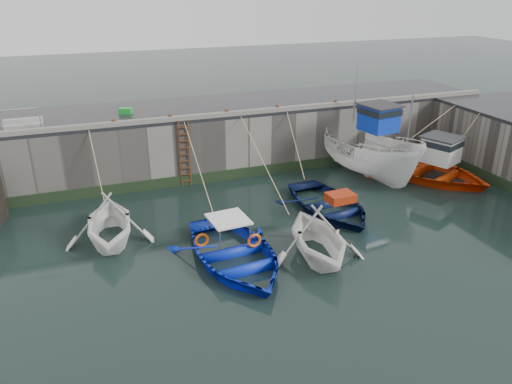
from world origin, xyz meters
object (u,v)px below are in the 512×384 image
object	(u,v)px
boat_near_white	(111,240)
bollard_e	(335,103)
bollard_c	(227,113)
bollard_a	(114,122)
boat_near_navy	(329,210)
boat_near_blacktrim	(317,256)
fish_crate	(126,111)
ladder	(185,154)
boat_far_white	(367,152)
bollard_b	(170,118)
boat_far_orange	(427,169)
boat_near_blue	(235,262)
bollard_d	(277,108)

from	to	relation	value
boat_near_white	bollard_e	distance (m)	13.23
bollard_c	bollard_e	bearing A→B (deg)	0.00
bollard_a	boat_near_navy	bearing A→B (deg)	-32.56
boat_near_white	boat_near_navy	size ratio (longest dim) A/B	0.81
boat_near_blacktrim	fish_crate	world-z (taller)	fish_crate
fish_crate	bollard_c	size ratio (longest dim) A/B	2.11
ladder	bollard_e	xyz separation A→B (m)	(8.00, 0.34, 1.71)
boat_far_white	bollard_b	xyz separation A→B (m)	(-9.40, 1.95, 2.14)
boat_far_white	boat_far_orange	world-z (taller)	boat_far_white
boat_near_blue	fish_crate	xyz separation A→B (m)	(-2.32, 9.83, 3.30)
boat_near_blue	bollard_c	bearing A→B (deg)	69.89
ladder	bollard_a	xyz separation A→B (m)	(-3.00, 0.34, 1.71)
boat_near_blue	boat_far_orange	world-z (taller)	boat_far_orange
boat_near_blue	bollard_a	world-z (taller)	bollard_a
fish_crate	bollard_c	xyz separation A→B (m)	(4.48, -2.00, 0.00)
boat_near_blacktrim	boat_far_white	bearing A→B (deg)	54.21
ladder	boat_near_navy	bearing A→B (deg)	-43.43
bollard_b	bollard_d	size ratio (longest dim) A/B	1.00
ladder	boat_near_blue	bearing A→B (deg)	-89.64
boat_near_white	boat_far_white	world-z (taller)	boat_far_white
boat_near_white	bollard_c	distance (m)	8.41
ladder	bollard_a	distance (m)	3.47
fish_crate	boat_far_white	bearing A→B (deg)	4.49
boat_near_navy	bollard_d	xyz separation A→B (m)	(-0.33, 5.19, 3.30)
boat_near_blue	boat_near_blacktrim	world-z (taller)	boat_near_blacktrim
boat_far_white	bollard_a	bearing A→B (deg)	160.89
bollard_b	boat_far_white	bearing A→B (deg)	-11.75
boat_near_blacktrim	bollard_d	xyz separation A→B (m)	(1.87, 8.46, 3.30)
boat_near_white	fish_crate	size ratio (longest dim) A/B	7.03
boat_near_blacktrim	bollard_c	world-z (taller)	bollard_c
boat_near_blue	bollard_e	world-z (taller)	bollard_e
boat_near_white	boat_near_blue	world-z (taller)	boat_near_white
boat_near_navy	bollard_b	bearing A→B (deg)	133.62
bollard_a	bollard_b	xyz separation A→B (m)	(2.50, 0.00, 0.00)
ladder	boat_near_blue	distance (m)	7.66
fish_crate	bollard_b	bearing A→B (deg)	-24.44
boat_near_blue	bollard_d	xyz separation A→B (m)	(4.75, 7.83, 3.30)
bollard_e	boat_near_blacktrim	bearing A→B (deg)	-120.94
boat_near_blacktrim	boat_far_white	world-z (taller)	boat_far_white
boat_far_white	bollard_e	world-z (taller)	boat_far_white
bollard_c	bollard_d	xyz separation A→B (m)	(2.60, 0.00, 0.00)
ladder	boat_near_blue	size ratio (longest dim) A/B	0.57
bollard_d	bollard_e	bearing A→B (deg)	0.00
ladder	bollard_e	size ratio (longest dim) A/B	11.43
boat_near_white	bollard_a	distance (m)	5.86
fish_crate	bollard_b	xyz separation A→B (m)	(1.78, -2.00, 0.00)
bollard_a	ladder	bearing A→B (deg)	-6.38
boat_near_white	boat_far_orange	bearing A→B (deg)	10.61
boat_far_white	bollard_d	bearing A→B (deg)	144.71
boat_near_white	boat_near_navy	world-z (taller)	boat_near_white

